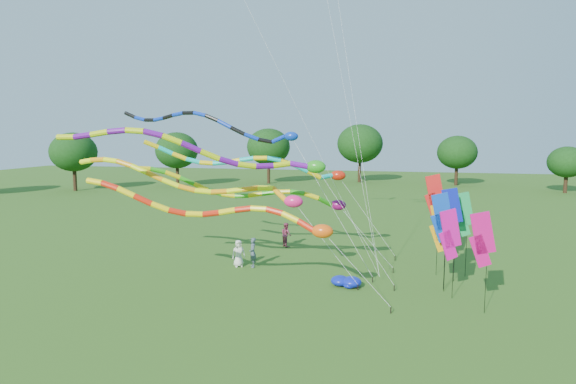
% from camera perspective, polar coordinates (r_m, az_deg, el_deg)
% --- Properties ---
extents(ground, '(160.00, 160.00, 0.00)m').
position_cam_1_polar(ground, '(22.80, 3.90, -13.17)').
color(ground, '#2C5717').
rests_on(ground, ground).
extents(tree_ring, '(117.19, 117.91, 9.56)m').
position_cam_1_polar(tree_ring, '(22.24, -2.15, 0.83)').
color(tree_ring, '#382314').
rests_on(tree_ring, ground).
extents(tube_kite_red, '(13.82, 1.60, 6.30)m').
position_cam_1_polar(tube_kite_red, '(22.07, -6.20, -2.57)').
color(tube_kite_red, black).
rests_on(tube_kite_red, ground).
extents(tube_kite_orange, '(15.31, 1.23, 7.13)m').
position_cam_1_polar(tube_kite_orange, '(25.74, -9.07, 0.80)').
color(tube_kite_orange, black).
rests_on(tube_kite_orange, ground).
extents(tube_kite_purple, '(15.43, 4.23, 8.71)m').
position_cam_1_polar(tube_kite_purple, '(23.04, -7.86, 4.55)').
color(tube_kite_purple, black).
rests_on(tube_kite_purple, ground).
extents(tube_kite_blue, '(14.80, 1.62, 9.69)m').
position_cam_1_polar(tube_kite_blue, '(27.21, -7.88, 7.69)').
color(tube_kite_blue, black).
rests_on(tube_kite_blue, ground).
extents(tube_kite_cyan, '(14.06, 4.58, 7.95)m').
position_cam_1_polar(tube_kite_cyan, '(28.25, -2.31, 3.16)').
color(tube_kite_cyan, black).
rests_on(tube_kite_cyan, ground).
extents(tube_kite_green, '(13.63, 3.45, 6.64)m').
position_cam_1_polar(tube_kite_green, '(26.57, -2.82, -0.12)').
color(tube_kite_green, black).
rests_on(tube_kite_green, ground).
extents(banner_pole_magenta_a, '(1.10, 0.53, 4.37)m').
position_cam_1_polar(banner_pole_magenta_a, '(23.91, 18.63, -4.82)').
color(banner_pole_magenta_a, black).
rests_on(banner_pole_magenta_a, ground).
extents(banner_pole_magenta_b, '(1.16, 0.17, 4.54)m').
position_cam_1_polar(banner_pole_magenta_b, '(22.48, 22.01, -5.26)').
color(banner_pole_magenta_b, black).
rests_on(banner_pole_magenta_b, ground).
extents(banner_pole_green, '(1.16, 0.13, 4.71)m').
position_cam_1_polar(banner_pole_green, '(27.87, 20.04, -2.53)').
color(banner_pole_green, black).
rests_on(banner_pole_green, ground).
extents(banner_pole_blue_a, '(1.15, 0.34, 4.99)m').
position_cam_1_polar(banner_pole_blue_a, '(24.79, 17.75, -2.92)').
color(banner_pole_blue_a, black).
rests_on(banner_pole_blue_a, ground).
extents(banner_pole_blue_b, '(1.15, 0.30, 5.03)m').
position_cam_1_polar(banner_pole_blue_b, '(26.72, 18.81, -2.18)').
color(banner_pole_blue_b, black).
rests_on(banner_pole_blue_b, ground).
extents(banner_pole_violet, '(1.15, 0.36, 4.34)m').
position_cam_1_polar(banner_pole_violet, '(31.79, 18.11, -1.99)').
color(banner_pole_violet, black).
rests_on(banner_pole_violet, ground).
extents(banner_pole_orange, '(1.16, 0.12, 4.42)m').
position_cam_1_polar(banner_pole_orange, '(25.24, 17.64, -4.06)').
color(banner_pole_orange, black).
rests_on(banner_pole_orange, ground).
extents(banner_pole_red, '(1.15, 0.36, 5.66)m').
position_cam_1_polar(banner_pole_red, '(27.44, 16.97, -0.57)').
color(banner_pole_red, black).
rests_on(banner_pole_red, ground).
extents(blue_nylon_heap, '(1.77, 1.54, 0.49)m').
position_cam_1_polar(blue_nylon_heap, '(25.66, 7.38, -10.34)').
color(blue_nylon_heap, '#0D1DAE').
rests_on(blue_nylon_heap, ground).
extents(person_a, '(0.93, 0.84, 1.60)m').
position_cam_1_polar(person_a, '(28.74, -5.88, -7.25)').
color(person_a, silver).
rests_on(person_a, ground).
extents(person_b, '(0.67, 0.76, 1.75)m').
position_cam_1_polar(person_b, '(28.56, -4.20, -7.17)').
color(person_b, '#42505D').
rests_on(person_b, ground).
extents(person_c, '(1.01, 1.03, 1.68)m').
position_cam_1_polar(person_c, '(33.55, -0.22, -5.07)').
color(person_c, '#8E334E').
rests_on(person_c, ground).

